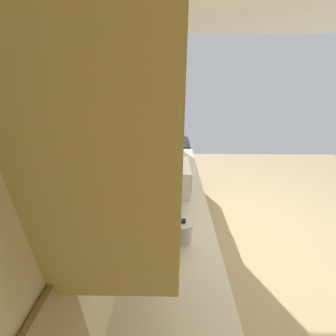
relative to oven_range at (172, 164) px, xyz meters
The scene contains 8 objects.
ground_plane 2.01m from the oven_range, 144.52° to the right, with size 6.71×6.71×0.00m, color tan.
wall_back 1.84m from the oven_range, 166.70° to the left, with size 4.31×0.12×2.63m, color beige.
counter_run 2.01m from the oven_range, behind, with size 3.36×0.66×0.89m.
upper_cabinets 2.46m from the oven_range, behind, with size 2.25×0.32×0.73m.
oven_range is the anchor object (origin of this frame).
microwave 1.71m from the oven_range, behind, with size 0.45×0.40×0.29m.
bowl 1.01m from the oven_range, behind, with size 0.16×0.16×0.07m.
kettle 2.38m from the oven_range, behind, with size 0.18×0.13×0.18m.
Camera 1 is at (-1.85, 1.15, 2.00)m, focal length 21.27 mm.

